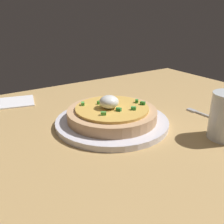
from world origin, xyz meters
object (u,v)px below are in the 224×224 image
(plate, at_px, (112,122))
(napkin, at_px, (16,102))
(fork, at_px, (201,114))
(pizza, at_px, (112,113))

(plate, height_order, napkin, plate)
(fork, bearing_deg, pizza, 69.39)
(plate, height_order, fork, plate)
(plate, relative_size, napkin, 2.70)
(fork, height_order, napkin, fork)
(plate, bearing_deg, fork, -18.50)
(plate, relative_size, pizza, 1.27)
(plate, xyz_separation_m, pizza, (-0.00, -0.00, 0.02))
(napkin, bearing_deg, plate, -62.13)
(pizza, xyz_separation_m, fork, (0.25, -0.08, -0.03))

